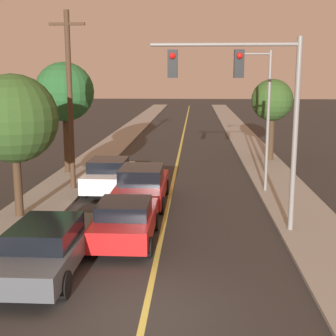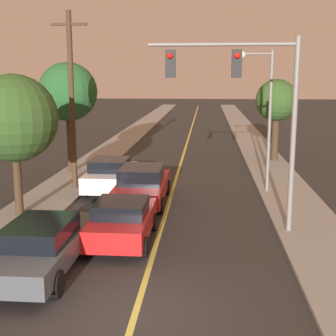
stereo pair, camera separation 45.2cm
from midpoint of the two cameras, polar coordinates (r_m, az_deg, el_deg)
ground_plane at (r=11.06m, az=-2.86°, el=-17.55°), size 200.00×200.00×0.00m
road_surface at (r=45.93m, az=3.06°, el=4.55°), size 8.01×80.00×0.01m
sidewalk_left at (r=46.38m, az=-3.46°, el=4.68°), size 2.50×80.00×0.12m
sidewalk_right at (r=46.08m, az=9.62°, el=4.50°), size 2.50×80.00×0.12m
car_near_lane_front at (r=15.20m, az=-4.78°, el=-6.39°), size 1.94×3.95×1.42m
car_near_lane_second at (r=19.73m, az=-2.51°, el=-2.02°), size 2.06×4.99×1.59m
car_outer_lane_front at (r=13.38m, az=-14.08°, el=-9.06°), size 1.94×5.03×1.46m
car_outer_lane_second at (r=21.94m, az=-6.42°, el=-0.79°), size 2.01×4.28×1.55m
traffic_signal_mast at (r=15.68m, az=10.53°, el=8.81°), size 4.88×0.42×6.43m
streetlamp_right at (r=21.38m, az=11.96°, el=7.97°), size 1.57×0.36×6.28m
utility_pole_left at (r=21.93m, az=-11.07°, el=8.34°), size 1.60×0.24×8.03m
tree_left_near at (r=18.02m, az=-17.60°, el=5.76°), size 3.23×3.23×5.28m
tree_left_far at (r=25.78m, az=-11.61°, el=9.03°), size 3.13×3.13×5.92m
tree_right_near at (r=29.65m, az=13.54°, el=7.91°), size 2.56×2.56×5.00m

